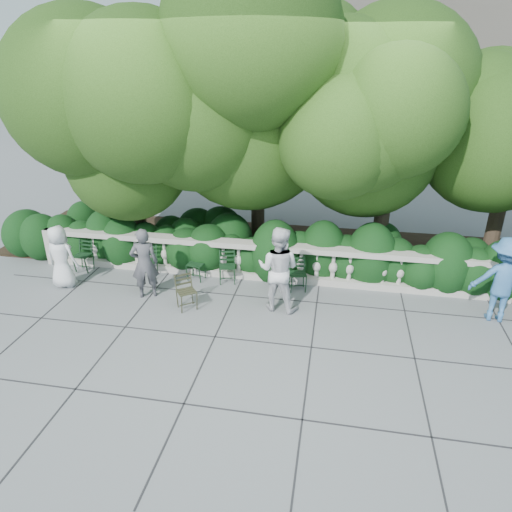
% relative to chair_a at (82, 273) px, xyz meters
% --- Properties ---
extents(ground, '(90.00, 90.00, 0.00)m').
position_rel_chair_a_xyz_m(ground, '(4.79, -1.25, 0.00)').
color(ground, '#5A5E63').
rests_on(ground, ground).
extents(balustrade, '(12.00, 0.44, 1.00)m').
position_rel_chair_a_xyz_m(balustrade, '(4.79, 0.55, 0.49)').
color(balustrade, '#9E998E').
rests_on(balustrade, ground).
extents(shrub_hedge, '(15.00, 2.60, 1.70)m').
position_rel_chair_a_xyz_m(shrub_hedge, '(4.79, 1.75, 0.00)').
color(shrub_hedge, black).
rests_on(shrub_hedge, ground).
extents(tree_canopy, '(15.04, 6.52, 6.78)m').
position_rel_chair_a_xyz_m(tree_canopy, '(5.47, 1.94, 3.96)').
color(tree_canopy, '#3F3023').
rests_on(tree_canopy, ground).
extents(chair_a, '(0.47, 0.51, 0.84)m').
position_rel_chair_a_xyz_m(chair_a, '(0.00, 0.00, 0.00)').
color(chair_a, black).
rests_on(chair_a, ground).
extents(chair_b, '(0.51, 0.54, 0.84)m').
position_rel_chair_a_xyz_m(chair_b, '(3.12, 0.04, 0.00)').
color(chair_b, black).
rests_on(chair_b, ground).
extents(chair_c, '(0.50, 0.53, 0.84)m').
position_rel_chair_a_xyz_m(chair_c, '(1.89, -0.02, 0.00)').
color(chair_c, black).
rests_on(chair_c, ground).
extents(chair_d, '(0.53, 0.56, 0.84)m').
position_rel_chair_a_xyz_m(chair_d, '(4.00, 0.03, 0.00)').
color(chair_d, black).
rests_on(chair_d, ground).
extents(chair_e, '(0.52, 0.55, 0.84)m').
position_rel_chair_a_xyz_m(chair_e, '(5.34, -0.04, 0.00)').
color(chair_e, black).
rests_on(chair_e, ground).
extents(chair_f, '(0.55, 0.58, 0.84)m').
position_rel_chair_a_xyz_m(chair_f, '(5.80, -0.05, 0.00)').
color(chair_f, black).
rests_on(chair_f, ground).
extents(chair_weathered, '(0.64, 0.65, 0.84)m').
position_rel_chair_a_xyz_m(chair_weathered, '(3.45, -1.37, 0.00)').
color(chair_weathered, black).
rests_on(chair_weathered, ground).
extents(person_businessman, '(0.81, 0.56, 1.60)m').
position_rel_chair_a_xyz_m(person_businessman, '(-0.01, -0.74, 0.80)').
color(person_businessman, silver).
rests_on(person_businessman, ground).
extents(person_woman_grey, '(0.75, 0.65, 1.74)m').
position_rel_chair_a_xyz_m(person_woman_grey, '(2.23, -0.86, 0.87)').
color(person_woman_grey, '#46454B').
rests_on(person_woman_grey, ground).
extents(person_casual_man, '(1.07, 0.89, 1.98)m').
position_rel_chair_a_xyz_m(person_casual_man, '(5.40, -0.83, 0.99)').
color(person_casual_man, silver).
rests_on(person_casual_man, ground).
extents(person_older_blue, '(1.32, 0.85, 1.93)m').
position_rel_chair_a_xyz_m(person_older_blue, '(10.19, -0.43, 0.96)').
color(person_older_blue, '#34669C').
rests_on(person_older_blue, ground).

